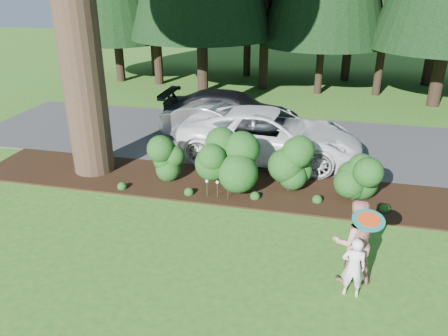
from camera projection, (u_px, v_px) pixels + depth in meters
name	position (u px, v px, depth m)	size (l,w,h in m)	color
ground	(205.00, 248.00, 10.07)	(80.00, 80.00, 0.00)	#2A641C
mulch_bed	(234.00, 186.00, 12.96)	(16.00, 2.50, 0.05)	black
driveway	(257.00, 139.00, 16.75)	(22.00, 6.00, 0.03)	#38383A
shrub_row	(260.00, 166.00, 12.38)	(6.53, 1.60, 1.61)	#164415
lily_cluster	(217.00, 183.00, 12.07)	(0.69, 0.09, 0.57)	#164415
car_silver_wagon	(220.00, 123.00, 16.13)	(1.52, 4.36, 1.44)	silver
car_white_suv	(270.00, 135.00, 14.62)	(2.78, 6.03, 1.68)	white
car_dark_suv	(232.00, 113.00, 17.13)	(2.23, 5.49, 1.59)	black
child	(353.00, 267.00, 8.34)	(0.47, 0.31, 1.29)	white
adult	(353.00, 241.00, 8.66)	(0.89, 0.70, 1.84)	#B32117
frisbee	(369.00, 220.00, 7.74)	(0.58, 0.56, 0.16)	#157875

